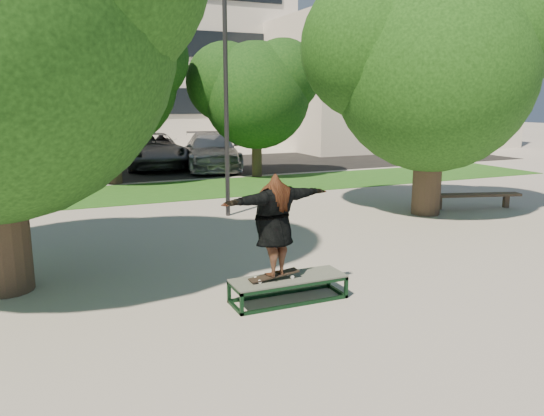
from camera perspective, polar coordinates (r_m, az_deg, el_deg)
name	(u,v)px	position (r m, az deg, el deg)	size (l,w,h in m)	color
ground	(267,275)	(9.51, -0.52, -7.22)	(120.00, 120.00, 0.00)	gray
grass_strip	(185,190)	(18.60, -9.30, 1.94)	(30.00, 4.00, 0.02)	#1B4F16
asphalt_strip	(126,169)	(24.72, -15.39, 4.02)	(40.00, 8.00, 0.01)	black
tree_right	(429,59)	(14.83, 16.57, 15.07)	(6.24, 5.33, 6.51)	#38281E
bg_tree_mid	(107,73)	(20.53, -17.35, 13.70)	(5.76, 4.92, 6.24)	#38281E
bg_tree_right	(254,89)	(21.40, -1.92, 12.68)	(5.04, 4.31, 5.43)	#38281E
lamppost	(226,96)	(14.04, -4.96, 11.86)	(0.25, 0.15, 6.11)	#2D2D30
office_building	(52,25)	(40.59, -22.55, 17.68)	(30.00, 14.12, 16.00)	silver
side_building	(384,86)	(37.18, 11.94, 12.73)	(15.00, 10.00, 8.00)	silver
grind_box	(288,289)	(8.31, 1.76, -8.68)	(1.80, 0.60, 0.38)	black
skater_rig	(274,225)	(7.91, 0.22, -1.86)	(1.98, 0.94, 1.63)	white
bench	(473,196)	(16.26, 20.82, 1.21)	(2.77, 1.17, 0.43)	#4D3D2E
car_silver_a	(41,165)	(22.06, -23.58, 4.31)	(1.54, 3.83, 1.31)	#B5B5BA
car_dark	(25,157)	(23.65, -25.02, 4.98)	(1.70, 4.87, 1.61)	black
car_grey	(152,150)	(25.09, -12.75, 6.06)	(2.62, 5.68, 1.58)	#5D5E62
car_silver_b	(211,151)	(24.14, -6.54, 6.10)	(2.26, 5.56, 1.61)	#A7A8AC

